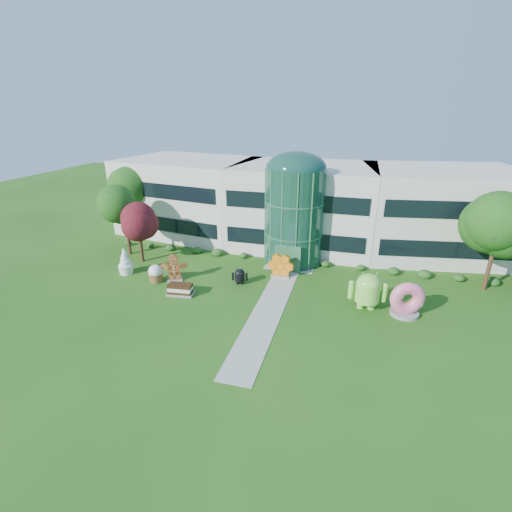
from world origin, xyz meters
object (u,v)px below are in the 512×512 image
(android_green, at_px, (368,289))
(android_black, at_px, (240,275))
(donut, at_px, (407,298))
(gingerbread, at_px, (174,268))

(android_green, distance_m, android_black, 11.53)
(android_green, bearing_deg, android_black, 168.39)
(android_black, xyz_separation_m, donut, (14.36, -1.69, 0.56))
(donut, distance_m, gingerbread, 20.59)
(android_black, distance_m, gingerbread, 6.30)
(android_black, xyz_separation_m, gingerbread, (-6.21, -0.92, 0.45))
(android_black, bearing_deg, android_green, -20.43)
(donut, bearing_deg, gingerbread, 162.60)
(android_green, xyz_separation_m, donut, (2.97, -0.17, -0.36))
(android_green, relative_size, donut, 1.25)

